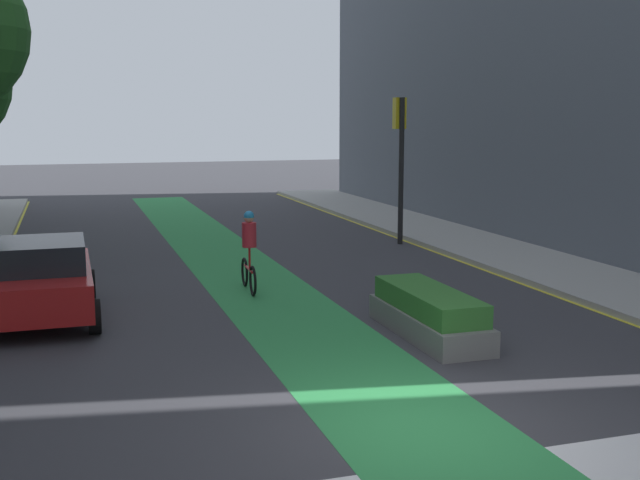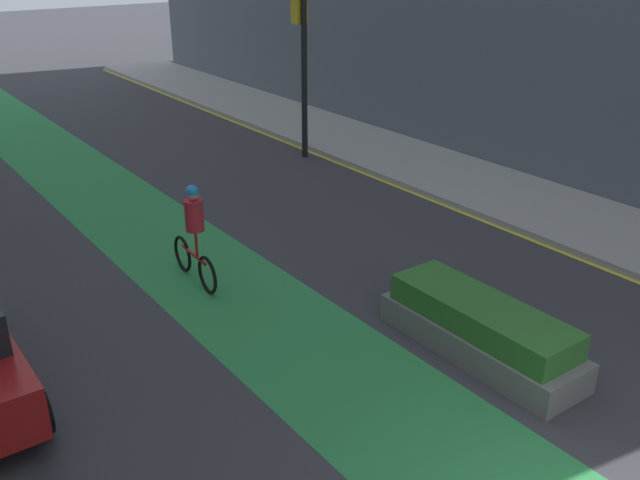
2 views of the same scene
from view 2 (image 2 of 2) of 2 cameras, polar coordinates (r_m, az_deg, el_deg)
name	(u,v)px [view 2 (image 2 of 2)]	position (r m, az deg, el deg)	size (l,w,h in m)	color
traffic_signal_far_right	(301,40)	(19.16, -1.51, 15.87)	(0.35, 0.52, 4.50)	black
cyclist_in_lane	(194,233)	(12.33, -10.15, 0.58)	(0.32, 1.73, 1.86)	black
median_planter	(480,330)	(10.62, 12.84, -7.07)	(1.04, 3.23, 0.85)	slate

